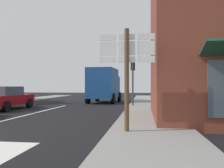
{
  "coord_description": "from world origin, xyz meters",
  "views": [
    {
      "loc": [
        5.95,
        -5.92,
        1.47
      ],
      "look_at": [
        3.54,
        12.5,
        1.66
      ],
      "focal_mm": 38.99,
      "sensor_mm": 36.0,
      "label": 1
    }
  ],
  "objects_px": {
    "traffic_light_near_right": "(133,70)",
    "delivery_truck": "(104,84)",
    "sedan_far": "(6,98)",
    "route_sign_post": "(127,69)"
  },
  "relations": [
    {
      "from": "delivery_truck",
      "to": "route_sign_post",
      "type": "xyz_separation_m",
      "value": [
        3.05,
        -14.46,
        0.35
      ]
    },
    {
      "from": "sedan_far",
      "to": "route_sign_post",
      "type": "relative_size",
      "value": 1.32
    },
    {
      "from": "sedan_far",
      "to": "traffic_light_near_right",
      "type": "relative_size",
      "value": 1.2
    },
    {
      "from": "sedan_far",
      "to": "traffic_light_near_right",
      "type": "height_order",
      "value": "traffic_light_near_right"
    },
    {
      "from": "sedan_far",
      "to": "route_sign_post",
      "type": "height_order",
      "value": "route_sign_post"
    },
    {
      "from": "traffic_light_near_right",
      "to": "delivery_truck",
      "type": "bearing_deg",
      "value": 122.29
    },
    {
      "from": "delivery_truck",
      "to": "route_sign_post",
      "type": "distance_m",
      "value": 14.78
    },
    {
      "from": "delivery_truck",
      "to": "route_sign_post",
      "type": "bearing_deg",
      "value": -78.08
    },
    {
      "from": "traffic_light_near_right",
      "to": "route_sign_post",
      "type": "bearing_deg",
      "value": -88.49
    },
    {
      "from": "delivery_truck",
      "to": "route_sign_post",
      "type": "relative_size",
      "value": 1.6
    }
  ]
}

